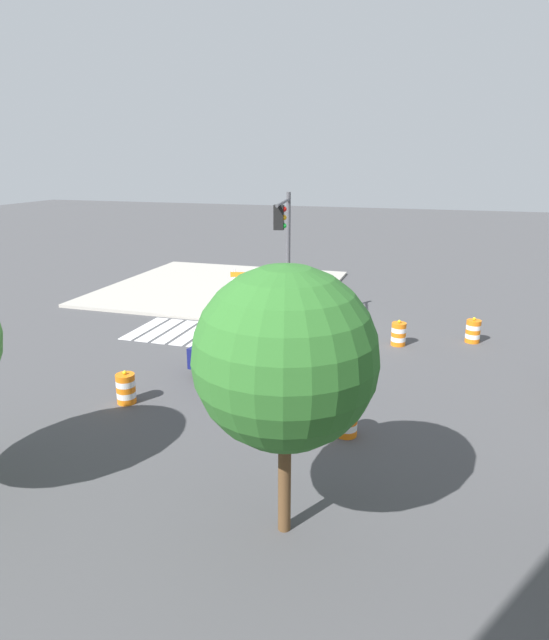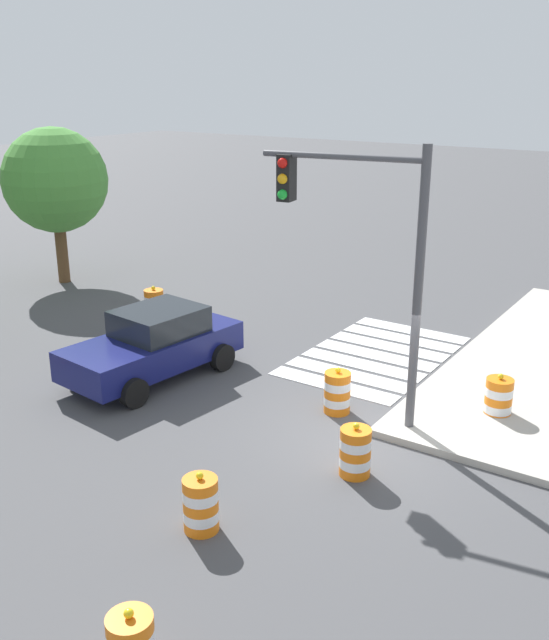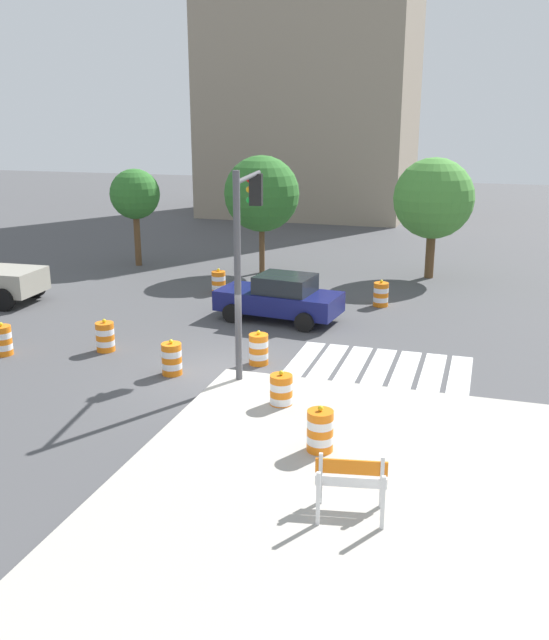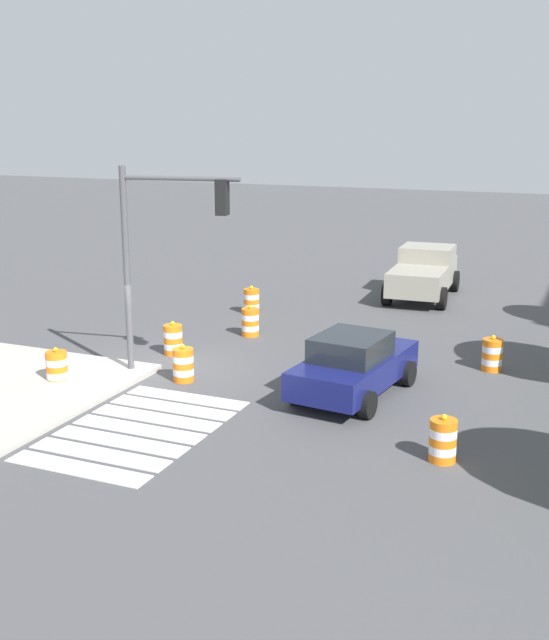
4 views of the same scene
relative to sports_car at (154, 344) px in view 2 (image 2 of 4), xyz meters
The scene contains 10 objects.
ground_plane 5.63m from the sports_car, 88.93° to the right, with size 120.00×120.00×0.00m, color #474749.
crosswalk_stripes 5.63m from the sports_car, 42.55° to the right, with size 5.10×3.20×0.02m.
sports_car is the anchor object (origin of this frame).
traffic_barrel_near_corner 4.25m from the sports_car, 43.06° to the left, with size 0.56×0.56×1.02m.
traffic_barrel_crosswalk_end 6.18m from the sports_car, 102.52° to the right, with size 0.56×0.56×1.02m.
traffic_barrel_median_near 4.59m from the sports_car, 81.11° to the right, with size 0.56×0.56×1.02m.
traffic_barrel_far_curb 7.79m from the sports_car, 73.09° to the right, with size 0.56×0.56×1.02m.
traffic_barrel_lane_center 6.34m from the sports_car, 130.84° to the right, with size 0.56×0.56×1.02m.
traffic_light_pole 5.94m from the sports_car, 84.05° to the right, with size 0.77×3.26×5.50m.
street_tree_streetside_near 9.76m from the sports_car, 62.12° to the left, with size 3.46×3.46×5.22m.
Camera 2 is at (-11.64, -5.56, 6.79)m, focal length 40.41 mm.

